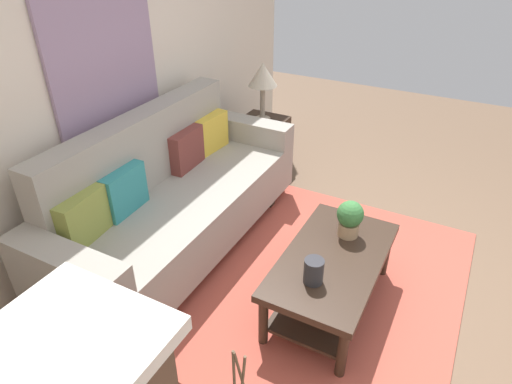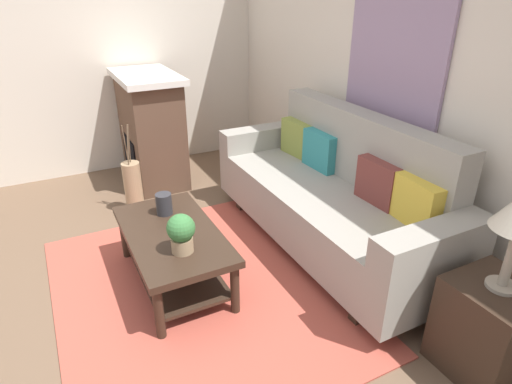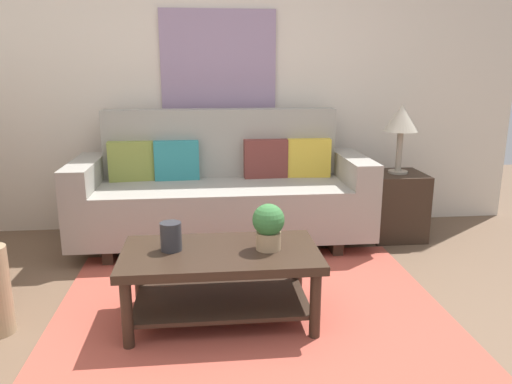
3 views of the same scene
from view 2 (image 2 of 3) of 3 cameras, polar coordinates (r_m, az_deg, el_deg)
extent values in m
plane|color=brown|center=(3.08, -16.72, -15.20)|extent=(9.21, 9.21, 0.00)
cube|color=beige|center=(3.48, 19.72, 14.18)|extent=(5.21, 0.10, 2.70)
cube|color=beige|center=(5.12, -18.36, 17.73)|extent=(0.10, 5.19, 2.70)
cube|color=#B24C3D|center=(3.16, -7.66, -12.86)|extent=(2.31, 1.87, 0.01)
cube|color=gray|center=(3.52, 9.02, -2.41)|extent=(1.93, 0.84, 0.40)
cube|color=gray|center=(3.51, 13.84, 5.67)|extent=(1.93, 0.20, 0.56)
cube|color=gray|center=(4.30, 0.89, 4.75)|extent=(0.20, 0.84, 0.60)
cube|color=gray|center=(2.82, 21.90, -9.65)|extent=(0.20, 0.84, 0.60)
cube|color=#332319|center=(4.28, 2.11, -0.61)|extent=(0.08, 0.74, 0.12)
cube|color=#332319|center=(3.13, 18.08, -13.27)|extent=(0.08, 0.74, 0.12)
cube|color=olive|center=(4.03, 5.54, 7.11)|extent=(0.37, 0.16, 0.32)
cube|color=teal|center=(3.74, 8.53, 5.45)|extent=(0.37, 0.14, 0.32)
cube|color=brown|center=(3.22, 15.96, 1.26)|extent=(0.36, 0.13, 0.32)
cube|color=gold|center=(3.00, 20.58, -1.37)|extent=(0.37, 0.15, 0.32)
cube|color=#332319|center=(3.05, -11.06, -5.55)|extent=(1.10, 0.60, 0.05)
cube|color=#332319|center=(3.20, -10.63, -9.90)|extent=(0.98, 0.50, 0.02)
cylinder|color=#332319|center=(3.53, -17.00, -5.64)|extent=(0.06, 0.06, 0.38)
cylinder|color=#332319|center=(2.74, -12.71, -15.42)|extent=(0.06, 0.06, 0.38)
cylinder|color=#332319|center=(3.62, -9.28, -3.92)|extent=(0.06, 0.06, 0.38)
cylinder|color=#332319|center=(2.85, -2.80, -12.73)|extent=(0.06, 0.06, 0.38)
cylinder|color=#2D2D33|center=(3.23, -12.08, -1.56)|extent=(0.12, 0.12, 0.16)
cylinder|color=tan|center=(2.79, -9.73, -6.87)|extent=(0.14, 0.14, 0.10)
sphere|color=#38743A|center=(2.72, -9.92, -4.71)|extent=(0.18, 0.18, 0.18)
cube|color=#332319|center=(2.76, 28.41, -15.61)|extent=(0.44, 0.44, 0.56)
cylinder|color=gray|center=(2.60, 29.76, -10.72)|extent=(0.16, 0.16, 0.02)
cylinder|color=gray|center=(2.51, 30.59, -7.65)|extent=(0.05, 0.05, 0.35)
cube|color=brown|center=(4.74, -13.64, 7.75)|extent=(0.90, 0.50, 1.10)
cube|color=black|center=(4.78, -16.28, 4.37)|extent=(0.52, 0.02, 0.44)
cube|color=silver|center=(4.60, -14.41, 14.62)|extent=(1.02, 0.58, 0.06)
cylinder|color=tan|center=(4.18, -15.94, 0.53)|extent=(0.16, 0.16, 0.50)
cylinder|color=brown|center=(4.00, -16.62, 5.99)|extent=(0.05, 0.05, 0.36)
cylinder|color=brown|center=(4.03, -16.47, 6.16)|extent=(0.04, 0.03, 0.36)
cylinder|color=brown|center=(4.03, -16.95, 6.06)|extent=(0.04, 0.03, 0.36)
cube|color=gray|center=(3.50, 17.71, 15.88)|extent=(0.98, 0.03, 0.92)
camera|label=1|loc=(4.72, -29.86, 26.65)|focal=31.17mm
camera|label=3|loc=(3.30, -62.42, 2.35)|focal=34.62mm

